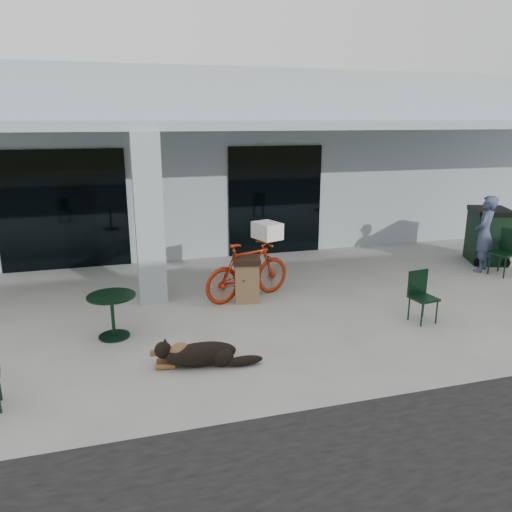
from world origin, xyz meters
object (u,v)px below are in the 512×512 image
object	(u,v)px
cafe_chair_far_b	(503,253)
person	(484,234)
trash_receptacle	(246,279)
dog	(201,353)
cafe_table_near	(113,316)
wheeled_bin	(488,235)
cafe_chair_far_a	(424,298)
bicycle	(248,270)

from	to	relation	value
cafe_chair_far_b	person	size ratio (longest dim) A/B	0.59
person	trash_receptacle	xyz separation A→B (m)	(-5.61, -0.40, -0.43)
dog	cafe_chair_far_b	distance (m)	7.47
cafe_table_near	cafe_chair_far_b	xyz separation A→B (m)	(8.25, 1.02, 0.16)
dog	trash_receptacle	size ratio (longest dim) A/B	1.35
cafe_chair_far_b	wheeled_bin	size ratio (longest dim) A/B	0.78
cafe_chair_far_b	cafe_chair_far_a	bearing A→B (deg)	-76.48
cafe_chair_far_a	dog	bearing A→B (deg)	179.69
cafe_chair_far_b	person	xyz separation A→B (m)	(-0.21, 0.40, 0.35)
bicycle	dog	distance (m)	2.80
bicycle	dog	bearing A→B (deg)	132.15
dog	cafe_chair_far_b	world-z (taller)	cafe_chair_far_b
bicycle	cafe_table_near	world-z (taller)	bicycle
dog	wheeled_bin	world-z (taller)	wheeled_bin
dog	trash_receptacle	distance (m)	2.67
bicycle	wheeled_bin	xyz separation A→B (m)	(6.18, 0.90, 0.09)
bicycle	person	world-z (taller)	person
cafe_table_near	cafe_chair_far_b	bearing A→B (deg)	7.04
dog	wheeled_bin	size ratio (longest dim) A/B	0.88
bicycle	dog	world-z (taller)	bicycle
cafe_table_near	cafe_chair_far_a	world-z (taller)	cafe_chair_far_a
bicycle	cafe_table_near	bearing A→B (deg)	94.94
dog	person	size ratio (longest dim) A/B	0.67
bicycle	cafe_chair_far_a	xyz separation A→B (m)	(2.54, -1.92, -0.12)
dog	cafe_table_near	size ratio (longest dim) A/B	1.54
trash_receptacle	wheeled_bin	size ratio (longest dim) A/B	0.65
bicycle	trash_receptacle	world-z (taller)	bicycle
cafe_table_near	trash_receptacle	xyz separation A→B (m)	(2.44, 1.02, 0.08)
dog	cafe_table_near	bearing A→B (deg)	141.40
wheeled_bin	bicycle	bearing A→B (deg)	-149.76
cafe_chair_far_a	wheeled_bin	world-z (taller)	wheeled_bin
cafe_chair_far_a	trash_receptacle	size ratio (longest dim) A/B	1.02
cafe_table_near	trash_receptacle	distance (m)	2.64
cafe_table_near	cafe_chair_far_a	bearing A→B (deg)	-9.03
cafe_table_near	cafe_chair_far_a	xyz separation A→B (m)	(5.04, -0.80, 0.08)
person	wheeled_bin	world-z (taller)	person
bicycle	trash_receptacle	bearing A→B (deg)	131.85
bicycle	cafe_chair_far_b	world-z (taller)	bicycle
trash_receptacle	cafe_chair_far_b	bearing A→B (deg)	0.00
dog	cafe_chair_far_a	xyz separation A→B (m)	(3.87, 0.51, 0.24)
bicycle	trash_receptacle	xyz separation A→B (m)	(-0.06, -0.10, -0.13)
cafe_table_near	wheeled_bin	world-z (taller)	wheeled_bin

